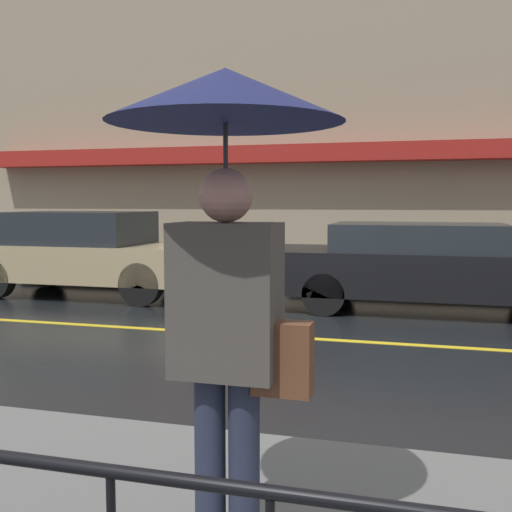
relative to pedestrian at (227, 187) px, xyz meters
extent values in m
plane|color=black|center=(-0.39, 4.62, -1.69)|extent=(80.00, 80.00, 0.00)
cube|color=#60605E|center=(-0.39, 8.92, -1.64)|extent=(28.00, 2.12, 0.10)
cube|color=gold|center=(-0.39, 4.62, -1.69)|extent=(25.20, 0.12, 0.01)
cube|color=gray|center=(-0.39, 10.13, 1.76)|extent=(28.00, 0.30, 6.90)
cube|color=maroon|center=(-0.39, 9.70, 0.91)|extent=(16.80, 0.55, 0.35)
cylinder|color=#23283D|center=(-0.08, 0.00, -1.18)|extent=(0.13, 0.13, 0.81)
cylinder|color=#23283D|center=(0.07, 0.00, -1.18)|extent=(0.13, 0.13, 0.81)
cube|color=#47423D|center=(-0.01, 0.00, -0.46)|extent=(0.44, 0.26, 0.64)
sphere|color=tan|center=(-0.01, 0.00, -0.03)|extent=(0.22, 0.22, 0.22)
cylinder|color=#262628|center=(-0.01, 0.00, -0.10)|extent=(0.02, 0.02, 0.72)
cone|color=#191E4C|center=(-0.01, 0.00, 0.37)|extent=(0.96, 0.96, 0.22)
cube|color=brown|center=(0.23, 0.00, -0.69)|extent=(0.24, 0.12, 0.30)
cube|color=tan|center=(-4.77, 6.90, -1.09)|extent=(4.35, 1.72, 0.61)
cube|color=#1E2328|center=(-4.95, 6.90, -0.51)|extent=(2.26, 1.58, 0.56)
cylinder|color=black|center=(-3.43, 7.65, -1.35)|extent=(0.69, 0.22, 0.69)
cylinder|color=black|center=(-3.43, 6.15, -1.35)|extent=(0.69, 0.22, 0.69)
cylinder|color=black|center=(-6.12, 7.65, -1.35)|extent=(0.69, 0.22, 0.69)
cube|color=black|center=(0.94, 6.90, -1.11)|extent=(4.78, 1.73, 0.64)
cube|color=#1E2328|center=(0.74, 6.90, -0.58)|extent=(2.49, 1.59, 0.40)
cylinder|color=black|center=(-0.55, 7.65, -1.38)|extent=(0.61, 0.22, 0.61)
cylinder|color=black|center=(-0.55, 6.15, -1.38)|extent=(0.61, 0.22, 0.61)
camera|label=1|loc=(0.76, -2.32, -0.06)|focal=42.00mm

